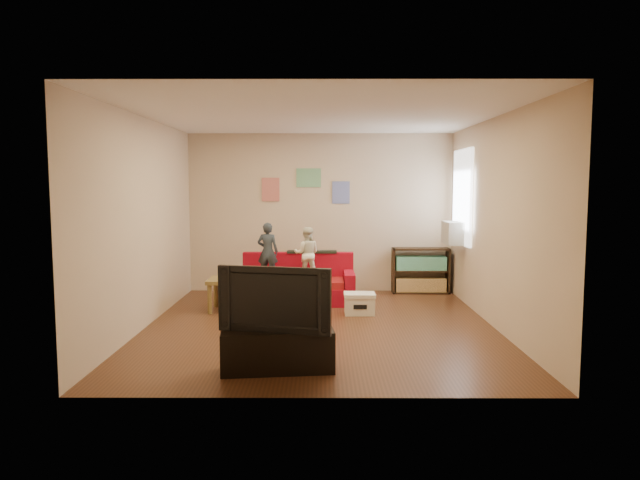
{
  "coord_description": "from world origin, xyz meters",
  "views": [
    {
      "loc": [
        0.03,
        -7.27,
        1.84
      ],
      "look_at": [
        0.0,
        0.8,
        1.05
      ],
      "focal_mm": 32.0,
      "sensor_mm": 36.0,
      "label": 1
    }
  ],
  "objects_px": {
    "child_a": "(268,251)",
    "file_box": "(359,303)",
    "child_b": "(307,254)",
    "coffee_table": "(245,283)",
    "television": "(277,298)",
    "bookshelf": "(420,273)",
    "tv_stand": "(278,351)",
    "sofa": "(298,285)"
  },
  "relations": [
    {
      "from": "sofa",
      "to": "coffee_table",
      "type": "bearing_deg",
      "value": -140.38
    },
    {
      "from": "bookshelf",
      "to": "file_box",
      "type": "bearing_deg",
      "value": -125.44
    },
    {
      "from": "coffee_table",
      "to": "television",
      "type": "bearing_deg",
      "value": -75.76
    },
    {
      "from": "child_a",
      "to": "file_box",
      "type": "relative_size",
      "value": 2.03
    },
    {
      "from": "sofa",
      "to": "child_a",
      "type": "relative_size",
      "value": 1.99
    },
    {
      "from": "bookshelf",
      "to": "tv_stand",
      "type": "xyz_separation_m",
      "value": [
        -2.11,
        -4.09,
        -0.14
      ]
    },
    {
      "from": "sofa",
      "to": "file_box",
      "type": "xyz_separation_m",
      "value": [
        0.91,
        -0.85,
        -0.11
      ]
    },
    {
      "from": "child_a",
      "to": "file_box",
      "type": "bearing_deg",
      "value": 162.33
    },
    {
      "from": "sofa",
      "to": "file_box",
      "type": "height_order",
      "value": "sofa"
    },
    {
      "from": "tv_stand",
      "to": "television",
      "type": "bearing_deg",
      "value": 173.95
    },
    {
      "from": "sofa",
      "to": "coffee_table",
      "type": "relative_size",
      "value": 1.69
    },
    {
      "from": "sofa",
      "to": "file_box",
      "type": "distance_m",
      "value": 1.26
    },
    {
      "from": "child_b",
      "to": "bookshelf",
      "type": "relative_size",
      "value": 0.85
    },
    {
      "from": "child_b",
      "to": "television",
      "type": "relative_size",
      "value": 0.73
    },
    {
      "from": "bookshelf",
      "to": "television",
      "type": "xyz_separation_m",
      "value": [
        -2.11,
        -4.09,
        0.39
      ]
    },
    {
      "from": "child_b",
      "to": "coffee_table",
      "type": "distance_m",
      "value": 1.07
    },
    {
      "from": "coffee_table",
      "to": "bookshelf",
      "type": "distance_m",
      "value": 3.11
    },
    {
      "from": "sofa",
      "to": "child_b",
      "type": "relative_size",
      "value": 2.16
    },
    {
      "from": "sofa",
      "to": "tv_stand",
      "type": "relative_size",
      "value": 1.6
    },
    {
      "from": "television",
      "to": "file_box",
      "type": "bearing_deg",
      "value": 81.12
    },
    {
      "from": "child_a",
      "to": "child_b",
      "type": "bearing_deg",
      "value": -170.74
    },
    {
      "from": "child_a",
      "to": "television",
      "type": "xyz_separation_m",
      "value": [
        0.4,
        -3.18,
        -0.08
      ]
    },
    {
      "from": "child_a",
      "to": "bookshelf",
      "type": "xyz_separation_m",
      "value": [
        2.5,
        0.91,
        -0.47
      ]
    },
    {
      "from": "tv_stand",
      "to": "child_b",
      "type": "bearing_deg",
      "value": 80.31
    },
    {
      "from": "tv_stand",
      "to": "television",
      "type": "distance_m",
      "value": 0.53
    },
    {
      "from": "bookshelf",
      "to": "file_box",
      "type": "distance_m",
      "value": 1.97
    },
    {
      "from": "child_b",
      "to": "coffee_table",
      "type": "bearing_deg",
      "value": 28.93
    },
    {
      "from": "bookshelf",
      "to": "tv_stand",
      "type": "distance_m",
      "value": 4.6
    },
    {
      "from": "file_box",
      "to": "child_a",
      "type": "bearing_deg",
      "value": 153.06
    },
    {
      "from": "coffee_table",
      "to": "tv_stand",
      "type": "relative_size",
      "value": 0.95
    },
    {
      "from": "bookshelf",
      "to": "coffee_table",
      "type": "bearing_deg",
      "value": -154.04
    },
    {
      "from": "television",
      "to": "child_a",
      "type": "bearing_deg",
      "value": 109.5
    },
    {
      "from": "child_b",
      "to": "tv_stand",
      "type": "height_order",
      "value": "child_b"
    },
    {
      "from": "television",
      "to": "child_b",
      "type": "bearing_deg",
      "value": 98.74
    },
    {
      "from": "coffee_table",
      "to": "television",
      "type": "relative_size",
      "value": 0.94
    },
    {
      "from": "child_b",
      "to": "coffee_table",
      "type": "xyz_separation_m",
      "value": [
        -0.89,
        -0.46,
        -0.38
      ]
    },
    {
      "from": "sofa",
      "to": "child_a",
      "type": "distance_m",
      "value": 0.73
    },
    {
      "from": "coffee_table",
      "to": "bookshelf",
      "type": "xyz_separation_m",
      "value": [
        2.8,
        1.36,
        -0.06
      ]
    },
    {
      "from": "coffee_table",
      "to": "file_box",
      "type": "bearing_deg",
      "value": -8.11
    },
    {
      "from": "child_b",
      "to": "tv_stand",
      "type": "xyz_separation_m",
      "value": [
        -0.2,
        -3.18,
        -0.57
      ]
    },
    {
      "from": "child_a",
      "to": "file_box",
      "type": "xyz_separation_m",
      "value": [
        1.37,
        -0.69,
        -0.66
      ]
    },
    {
      "from": "child_b",
      "to": "bookshelf",
      "type": "bearing_deg",
      "value": -152.73
    }
  ]
}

